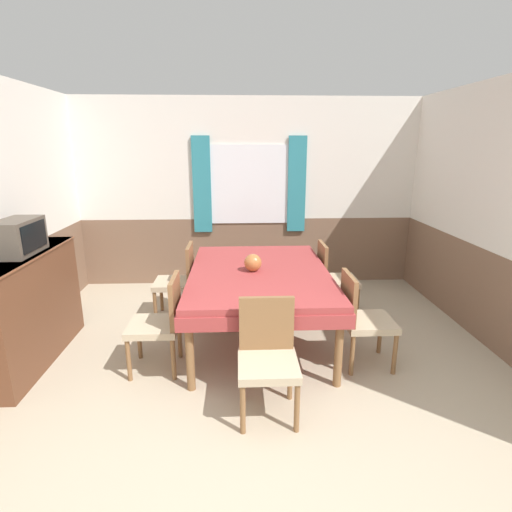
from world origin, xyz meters
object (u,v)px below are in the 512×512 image
at_px(chair_left_near, 161,320).
at_px(vase, 253,263).
at_px(sideboard, 24,308).
at_px(tv, 18,237).
at_px(chair_right_far, 333,276).
at_px(chair_right_near, 362,317).
at_px(dining_table, 259,279).
at_px(chair_head_near, 268,354).
at_px(chair_left_far, 179,279).

xyz_separation_m(chair_left_near, vase, (0.83, 0.55, 0.36)).
bearing_deg(sideboard, tv, 47.73).
height_order(chair_left_near, chair_right_far, same).
bearing_deg(vase, chair_right_near, -29.42).
distance_m(dining_table, chair_head_near, 1.22).
bearing_deg(chair_right_far, tv, -73.36).
xyz_separation_m(chair_head_near, chair_left_far, (-0.90, 1.78, 0.00)).
distance_m(dining_table, vase, 0.20).
relative_size(dining_table, chair_right_far, 2.32).
distance_m(chair_left_near, sideboard, 1.29).
height_order(chair_right_far, chair_left_far, same).
bearing_deg(chair_left_far, sideboard, 126.49).
height_order(chair_right_far, sideboard, sideboard).
relative_size(chair_head_near, vase, 4.95).
distance_m(chair_head_near, chair_right_near, 1.10).
xyz_separation_m(chair_right_far, sideboard, (-3.08, -0.94, 0.05)).
bearing_deg(chair_left_near, sideboard, 81.14).
xyz_separation_m(chair_right_far, tv, (-3.05, -0.91, 0.72)).
height_order(chair_right_far, chair_head_near, same).
height_order(chair_right_far, tv, tv).
height_order(dining_table, tv, tv).
height_order(chair_head_near, vase, vase).
bearing_deg(chair_left_far, chair_right_far, -90.00).
bearing_deg(vase, sideboard, -170.66).
xyz_separation_m(chair_right_near, sideboard, (-3.08, 0.20, 0.05)).
relative_size(chair_left_near, vase, 4.95).
height_order(sideboard, vase, sideboard).
xyz_separation_m(chair_left_far, vase, (0.83, -0.60, 0.36)).
bearing_deg(dining_table, vase, -159.34).
bearing_deg(chair_right_far, sideboard, -72.94).
bearing_deg(chair_left_far, chair_right_near, -122.42).
xyz_separation_m(dining_table, tv, (-2.15, -0.34, 0.54)).
height_order(chair_left_far, tv, tv).
bearing_deg(tv, chair_left_near, -10.61).
bearing_deg(chair_left_near, chair_right_near, -90.00).
xyz_separation_m(chair_left_near, chair_head_near, (0.90, -0.63, 0.00)).
height_order(sideboard, tv, tv).
bearing_deg(chair_left_near, tv, 79.39).
distance_m(chair_left_far, tv, 1.70).
distance_m(chair_left_near, chair_head_near, 1.10).
bearing_deg(tv, chair_right_far, 16.64).
distance_m(chair_right_far, chair_head_near, 1.99).
bearing_deg(chair_left_near, vase, -56.72).
bearing_deg(chair_right_near, dining_table, -122.42).
relative_size(dining_table, vase, 11.46).
bearing_deg(chair_head_near, chair_right_near, -144.95).
distance_m(chair_right_far, vase, 1.19).
relative_size(dining_table, chair_left_far, 2.32).
relative_size(dining_table, sideboard, 1.38).
xyz_separation_m(sideboard, tv, (0.03, 0.03, 0.66)).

